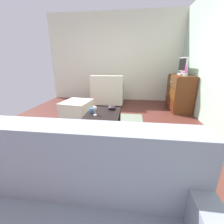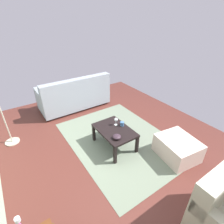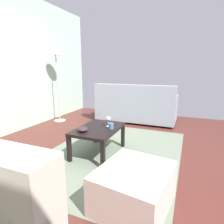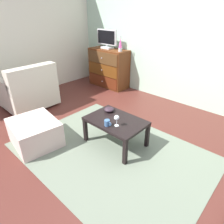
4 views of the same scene
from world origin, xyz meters
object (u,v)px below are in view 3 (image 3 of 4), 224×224
couch_large (136,107)px  ottoman (134,188)px  bowl_decorative (82,129)px  mug (111,126)px  wine_glass (108,119)px  standing_lamp (56,58)px  coffee_table (98,131)px

couch_large → ottoman: (-2.84, -0.77, -0.16)m
bowl_decorative → ottoman: 1.15m
mug → wine_glass: bearing=42.8°
standing_lamp → bowl_decorative: bearing=-134.0°
wine_glass → couch_large: 1.86m
ottoman → wine_glass: bearing=34.8°
mug → standing_lamp: standing_lamp is taller
coffee_table → bowl_decorative: size_ratio=5.44×
standing_lamp → wine_glass: bearing=-122.9°
bowl_decorative → wine_glass: bearing=-33.2°
mug → standing_lamp: (1.26, 1.89, 1.04)m
coffee_table → ottoman: 1.20m
coffee_table → ottoman: coffee_table is taller
mug → couch_large: (1.94, 0.17, -0.10)m
bowl_decorative → standing_lamp: bearing=46.0°
couch_large → ottoman: couch_large is taller
coffee_table → wine_glass: (0.11, -0.11, 0.17)m
bowl_decorative → ottoman: size_ratio=0.22×
mug → bowl_decorative: bearing=129.7°
couch_large → ottoman: size_ratio=2.63×
bowl_decorative → standing_lamp: 2.43m
wine_glass → ottoman: (-0.99, -0.69, -0.34)m
standing_lamp → ottoman: bearing=-130.9°
coffee_table → mug: (0.02, -0.20, 0.10)m
couch_large → standing_lamp: standing_lamp is taller
wine_glass → standing_lamp: standing_lamp is taller
bowl_decorative → ottoman: (-0.64, -0.92, -0.25)m
ottoman → standing_lamp: size_ratio=0.40×
wine_glass → coffee_table: bearing=135.2°
wine_glass → couch_large: bearing=2.5°
wine_glass → ottoman: size_ratio=0.22×
coffee_table → couch_large: couch_large is taller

